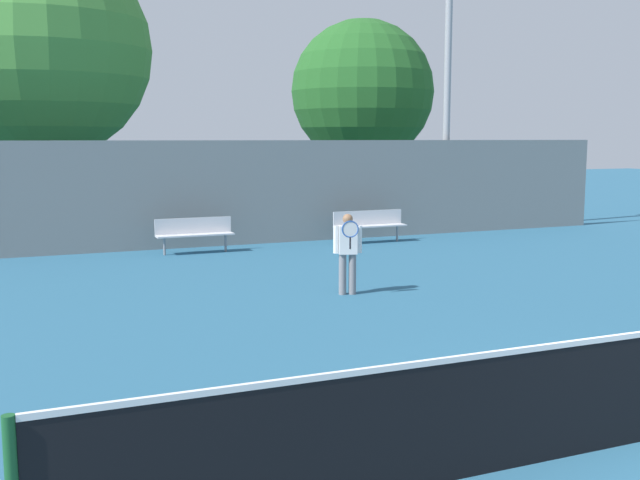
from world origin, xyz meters
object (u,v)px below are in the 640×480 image
object	(u,v)px
bench_courtside_far	(369,222)
bench_courtside_near	(194,231)
tennis_player	(348,250)
light_pole_near_left	(449,32)
tree_green_tall	(362,92)
tree_green_broad	(42,50)

from	to	relation	value
bench_courtside_far	bench_courtside_near	bearing A→B (deg)	-180.00
tennis_player	light_pole_near_left	world-z (taller)	light_pole_near_left
bench_courtside_near	tree_green_tall	size ratio (longest dim) A/B	0.28
bench_courtside_near	bench_courtside_far	xyz separation A→B (m)	(4.96, 0.00, 0.00)
bench_courtside_near	bench_courtside_far	size ratio (longest dim) A/B	0.93
tennis_player	bench_courtside_far	bearing A→B (deg)	75.63
tennis_player	tree_green_broad	size ratio (longest dim) A/B	0.17
tree_green_tall	bench_courtside_far	bearing A→B (deg)	-114.07
bench_courtside_far	light_pole_near_left	bearing A→B (deg)	21.72
light_pole_near_left	tree_green_tall	bearing A→B (deg)	98.80
tree_green_tall	tree_green_broad	size ratio (longest dim) A/B	0.81
bench_courtside_far	light_pole_near_left	world-z (taller)	light_pole_near_left
bench_courtside_far	tree_green_broad	size ratio (longest dim) A/B	0.24
light_pole_near_left	tree_green_broad	xyz separation A→B (m)	(-11.37, 4.54, -0.56)
bench_courtside_far	tree_green_broad	distance (m)	11.14
tennis_player	tree_green_broad	world-z (taller)	tree_green_broad
light_pole_near_left	bench_courtside_near	bearing A→B (deg)	-170.99
bench_courtside_far	tree_green_tall	size ratio (longest dim) A/B	0.30
tennis_player	bench_courtside_near	xyz separation A→B (m)	(-1.43, 6.15, -0.28)
light_pole_near_left	tree_green_broad	distance (m)	12.26
bench_courtside_near	light_pole_near_left	distance (m)	10.00
bench_courtside_near	tree_green_broad	bearing A→B (deg)	118.18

